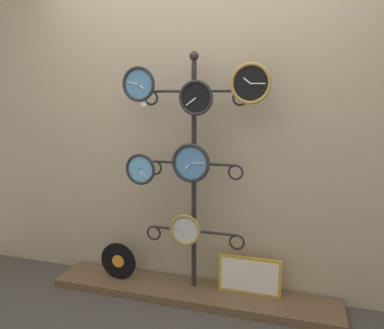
% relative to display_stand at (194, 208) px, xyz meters
% --- Properties ---
extents(ground_plane, '(12.00, 12.00, 0.00)m').
position_rel_display_stand_xyz_m(ground_plane, '(0.00, -0.41, -0.68)').
color(ground_plane, '#47423D').
extents(shop_wall, '(4.40, 0.04, 2.80)m').
position_rel_display_stand_xyz_m(shop_wall, '(0.00, 0.16, 0.72)').
color(shop_wall, tan).
rests_on(shop_wall, ground_plane).
extents(low_shelf, '(2.20, 0.36, 0.06)m').
position_rel_display_stand_xyz_m(low_shelf, '(0.00, -0.06, -0.65)').
color(low_shelf, brown).
rests_on(low_shelf, ground_plane).
extents(display_stand, '(0.78, 0.33, 1.82)m').
position_rel_display_stand_xyz_m(display_stand, '(0.00, 0.00, 0.00)').
color(display_stand, '#282623').
rests_on(display_stand, ground_plane).
extents(clock_top_left, '(0.25, 0.04, 0.25)m').
position_rel_display_stand_xyz_m(clock_top_left, '(-0.38, -0.10, 0.91)').
color(clock_top_left, '#4C84B2').
extents(clock_top_center, '(0.24, 0.04, 0.24)m').
position_rel_display_stand_xyz_m(clock_top_center, '(0.04, -0.10, 0.82)').
color(clock_top_center, black).
extents(clock_top_right, '(0.27, 0.04, 0.27)m').
position_rel_display_stand_xyz_m(clock_top_right, '(0.41, -0.08, 0.91)').
color(clock_top_right, black).
extents(clock_middle_left, '(0.23, 0.04, 0.23)m').
position_rel_display_stand_xyz_m(clock_middle_left, '(-0.38, -0.11, 0.30)').
color(clock_middle_left, '#60A8DB').
extents(clock_middle_center, '(0.28, 0.04, 0.28)m').
position_rel_display_stand_xyz_m(clock_middle_center, '(0.01, -0.09, 0.36)').
color(clock_middle_center, '#4C84B2').
extents(clock_bottom_center, '(0.24, 0.04, 0.24)m').
position_rel_display_stand_xyz_m(clock_bottom_center, '(-0.04, -0.10, -0.14)').
color(clock_bottom_center, silver).
extents(vinyl_record, '(0.30, 0.01, 0.30)m').
position_rel_display_stand_xyz_m(vinyl_record, '(-0.61, -0.07, -0.47)').
color(vinyl_record, black).
rests_on(vinyl_record, low_shelf).
extents(picture_frame, '(0.46, 0.02, 0.29)m').
position_rel_display_stand_xyz_m(picture_frame, '(0.43, -0.00, -0.48)').
color(picture_frame, gold).
rests_on(picture_frame, low_shelf).
extents(price_tag_upper, '(0.04, 0.00, 0.03)m').
position_rel_display_stand_xyz_m(price_tag_upper, '(-0.35, -0.10, 0.77)').
color(price_tag_upper, white).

